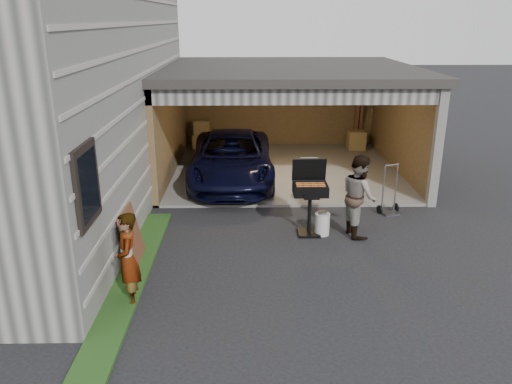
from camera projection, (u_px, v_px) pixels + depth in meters
ground at (268, 285)px, 8.12m from camera, size 80.00×80.00×0.00m
groundcover_strip at (113, 319)px, 7.13m from camera, size 0.50×8.00×0.06m
garage at (286, 103)px, 13.92m from camera, size 6.80×6.30×2.90m
minivan at (232, 160)px, 12.92m from camera, size 2.12×4.50×1.24m
woman at (128, 260)px, 7.37m from camera, size 0.46×0.60×1.46m
man at (359, 196)px, 9.77m from camera, size 0.74×0.88×1.63m
bbq_grill at (310, 192)px, 9.76m from camera, size 0.67×0.59×1.50m
propane_tank at (322, 224)px, 9.94m from camera, size 0.34×0.34×0.45m
plywood_panel at (132, 237)px, 8.70m from camera, size 0.25×0.89×0.99m
hand_truck at (389, 204)px, 11.02m from camera, size 0.50×0.44×1.13m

